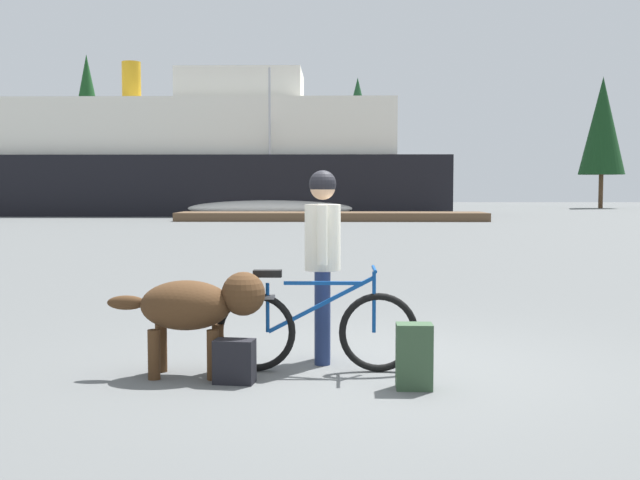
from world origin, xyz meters
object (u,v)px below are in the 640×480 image
ferry_boat (194,161)px  sailboat_moored (270,208)px  bicycle (315,328)px  dog (197,306)px  backpack (414,356)px  person_cyclist (323,247)px  handbag_pannier (234,361)px

ferry_boat → sailboat_moored: (4.80, -4.02, -2.69)m
bicycle → dog: 1.01m
backpack → sailboat_moored: size_ratio=0.06×
sailboat_moored → person_cyclist: bearing=-84.5°
handbag_pannier → ferry_boat: (-7.54, 40.23, 3.00)m
backpack → sailboat_moored: 36.60m
backpack → ferry_boat: bearing=102.5°
ferry_boat → bicycle: bearing=-78.4°
dog → handbag_pannier: bearing=-36.3°
person_cyclist → handbag_pannier: (-0.69, -0.79, -0.86)m
dog → backpack: dog is taller
bicycle → dog: bicycle is taller
bicycle → person_cyclist: person_cyclist is taller
bicycle → dog: size_ratio=1.30×
person_cyclist → handbag_pannier: size_ratio=4.87×
backpack → sailboat_moored: bearing=96.5°
person_cyclist → dog: 1.25m
bicycle → dog: bearing=-170.4°
sailboat_moored → ferry_boat: bearing=140.1°
handbag_pannier → bicycle: bearing=33.0°
person_cyclist → dog: (-1.03, -0.54, -0.45)m
bicycle → person_cyclist: 0.77m
dog → backpack: (1.76, -0.40, -0.33)m
backpack → person_cyclist: bearing=127.8°
ferry_boat → sailboat_moored: bearing=-39.9°
person_cyclist → bicycle: bearing=-98.4°
person_cyclist → ferry_boat: bearing=101.8°
sailboat_moored → backpack: bearing=-83.5°
dog → bicycle: bearing=9.6°
handbag_pannier → ferry_boat: ferry_boat is taller
handbag_pannier → sailboat_moored: bearing=94.3°
handbag_pannier → sailboat_moored: (-2.74, 36.21, 0.30)m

